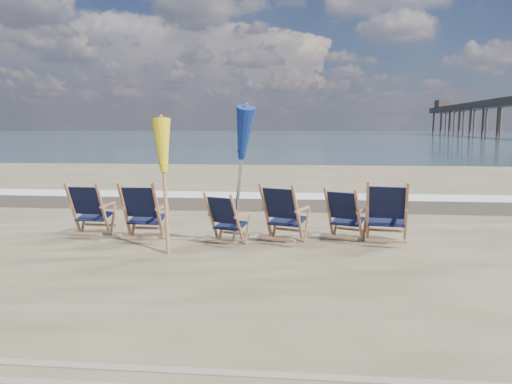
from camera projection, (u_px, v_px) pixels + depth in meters
The scene contains 11 objects.
ocean at pixel (304, 134), 132.47m from camera, with size 400.00×400.00×0.00m, color #324854.
surf_foam at pixel (277, 196), 14.39m from camera, with size 200.00×1.40×0.01m, color silver.
wet_sand_strip at pixel (274, 203), 12.91m from camera, with size 200.00×2.60×0.00m, color #42362A.
beach_chair_0 at pixel (103, 210), 8.79m from camera, with size 0.65×0.74×1.02m, color black, non-canonical shape.
beach_chair_1 at pixel (158, 213), 8.44m from camera, with size 0.68×0.76×1.06m, color black, non-canonical shape.
beach_chair_2 at pixel (237, 220), 8.15m from camera, with size 0.58×0.65×0.91m, color black, non-canonical shape.
beach_chair_3 at pixel (297, 215), 8.24m from camera, with size 0.67×0.76×1.05m, color black, non-canonical shape.
beach_chair_4 at pixel (358, 216), 8.41m from camera, with size 0.61×0.69×0.96m, color black, non-canonical shape.
beach_chair_5 at pixel (406, 214), 8.16m from camera, with size 0.71×0.80×1.11m, color black, non-canonical shape.
umbrella_yellow at pixel (164, 151), 7.78m from camera, with size 0.30×0.30×2.11m.
umbrella_blue at pixel (239, 134), 8.07m from camera, with size 0.30×0.30×2.39m.
Camera 1 is at (0.83, -5.94, 1.97)m, focal length 35.00 mm.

